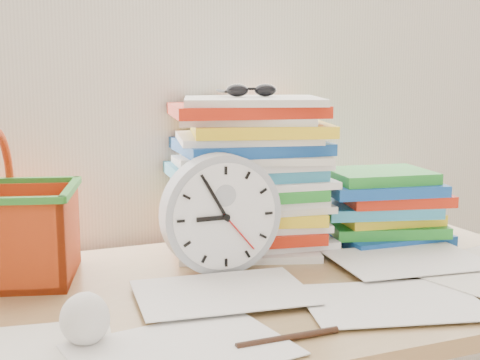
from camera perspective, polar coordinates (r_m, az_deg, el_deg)
name	(u,v)px	position (r m, az deg, el deg)	size (l,w,h in m)	color
desk	(231,325)	(1.27, -0.76, -12.30)	(1.40, 0.70, 0.75)	olive
paper_stack	(251,174)	(1.46, 0.97, 0.50)	(0.34, 0.28, 0.34)	white
clock	(221,214)	(1.30, -1.65, -2.93)	(0.24, 0.24, 0.05)	#A6ABB3
sunglasses	(251,90)	(1.46, 0.98, 7.68)	(0.13, 0.11, 0.03)	black
book_stack	(383,206)	(1.57, 12.13, -2.21)	(0.28, 0.22, 0.17)	white
crumpled_ball	(84,318)	(1.02, -13.14, -11.41)	(0.08, 0.08, 0.08)	white
pen	(288,338)	(1.02, 4.13, -13.29)	(0.01, 0.01, 0.17)	black
scattered_papers	(231,284)	(1.24, -0.77, -8.85)	(1.26, 0.42, 0.02)	white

